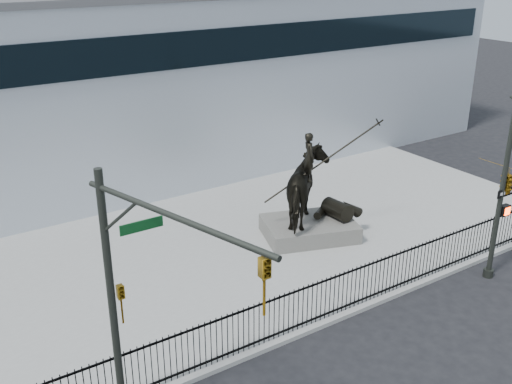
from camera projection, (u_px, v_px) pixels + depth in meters
ground at (347, 344)px, 18.13m from camera, size 120.00×120.00×0.00m
plaza at (228, 251)px, 23.51m from camera, size 30.00×12.00×0.15m
building at (101, 82)px, 31.88m from camera, size 44.00×14.00×9.00m
picket_fence at (322, 300)px, 18.76m from camera, size 22.10×0.10×1.50m
statue_plinth at (309, 229)px, 24.47m from camera, size 4.24×3.53×0.68m
equestrian_statue at (312, 188)px, 23.82m from camera, size 4.42×3.51×3.94m
traffic_signal_left at (137, 309)px, 12.68m from camera, size 1.52×4.84×7.00m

